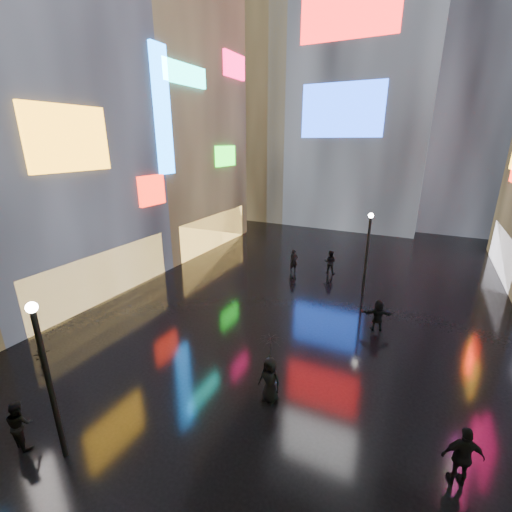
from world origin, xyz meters
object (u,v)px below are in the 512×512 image
Objects in this scene: lamp_far at (367,250)px; pedestrian_3 at (463,456)px; bicycle at (41,357)px; lamp_near at (47,375)px.

pedestrian_3 is at bearing -68.26° from lamp_far.
bicycle is at bearing -129.28° from lamp_far.
pedestrian_3 is at bearing 22.04° from lamp_near.
lamp_far is 12.65m from pedestrian_3.
lamp_near is at bearing -93.63° from bicycle.
pedestrian_3 reaches higher than bicycle.
lamp_far is at bearing 69.07° from lamp_near.
lamp_far is at bearing -86.75° from pedestrian_3.
pedestrian_3 is 1.12× the size of bicycle.
bicycle is (-11.01, -13.46, -2.50)m from lamp_far.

